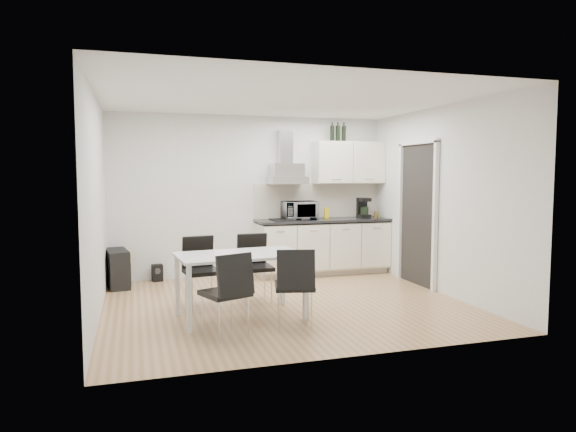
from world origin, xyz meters
name	(u,v)px	position (x,y,z in m)	size (l,w,h in m)	color
ground	(286,304)	(0.00, 0.00, 0.00)	(4.50, 4.50, 0.00)	tan
wall_back	(251,196)	(0.00, 2.00, 1.30)	(4.50, 0.10, 2.60)	silver
wall_front	(349,216)	(0.00, -2.00, 1.30)	(4.50, 0.10, 2.60)	silver
wall_left	(96,206)	(-2.25, 0.00, 1.30)	(0.10, 4.00, 2.60)	silver
wall_right	(440,200)	(2.25, 0.00, 1.30)	(0.10, 4.00, 2.60)	silver
ceiling	(286,99)	(0.00, 0.00, 2.60)	(4.50, 4.50, 0.00)	white
doorway	(417,215)	(2.21, 0.55, 1.05)	(0.08, 1.04, 2.10)	white
kitchenette	(325,224)	(1.19, 1.73, 0.83)	(2.22, 0.64, 2.52)	beige
dining_table	(240,260)	(-0.68, -0.43, 0.67)	(1.50, 0.95, 0.75)	white
chair_far_left	(202,272)	(-1.04, 0.15, 0.44)	(0.44, 0.50, 0.88)	black
chair_far_right	(255,269)	(-0.35, 0.21, 0.44)	(0.44, 0.50, 0.88)	black
chair_near_left	(225,294)	(-0.97, -1.07, 0.44)	(0.44, 0.50, 0.88)	black
chair_near_right	(295,287)	(-0.19, -0.97, 0.44)	(0.44, 0.50, 0.88)	black
guitar_amp	(118,268)	(-2.09, 1.65, 0.28)	(0.38, 0.70, 0.55)	black
floor_speaker	(157,273)	(-1.52, 1.90, 0.13)	(0.16, 0.14, 0.26)	black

